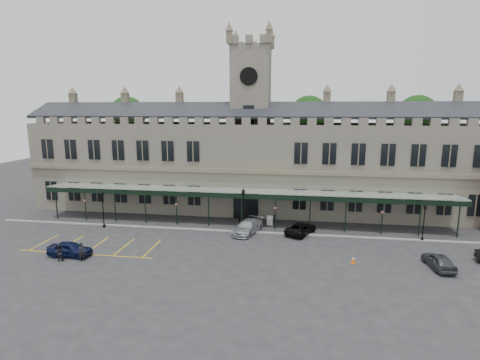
# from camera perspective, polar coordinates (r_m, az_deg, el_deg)

# --- Properties ---
(ground) EXTENTS (140.00, 140.00, 0.00)m
(ground) POSITION_cam_1_polar(r_m,az_deg,el_deg) (38.38, -1.36, -10.52)
(ground) COLOR #28282B
(station_building) EXTENTS (60.00, 10.36, 17.30)m
(station_building) POSITION_cam_1_polar(r_m,az_deg,el_deg) (52.04, 1.63, 2.53)
(station_building) COLOR #625D52
(station_building) RESTS_ON ground
(clock_tower) EXTENTS (5.60, 5.60, 24.80)m
(clock_tower) POSITION_cam_1_polar(r_m,az_deg,el_deg) (51.59, 1.68, 9.86)
(clock_tower) COLOR #625D52
(clock_tower) RESTS_ON ground
(canopy) EXTENTS (50.00, 4.10, 4.30)m
(canopy) POSITION_cam_1_polar(r_m,az_deg,el_deg) (44.64, 0.28, -4.19)
(canopy) COLOR #8C9E93
(canopy) RESTS_ON ground
(kerb) EXTENTS (60.00, 0.40, 0.12)m
(kerb) POSITION_cam_1_polar(r_m,az_deg,el_deg) (43.46, -0.10, -7.84)
(kerb) COLOR gray
(kerb) RESTS_ON ground
(parking_markings) EXTENTS (16.00, 6.00, 0.01)m
(parking_markings) POSITION_cam_1_polar(r_m,az_deg,el_deg) (41.71, -21.33, -9.51)
(parking_markings) COLOR gold
(parking_markings) RESTS_ON ground
(tree_behind_left) EXTENTS (6.00, 6.00, 16.00)m
(tree_behind_left) POSITION_cam_1_polar(r_m,az_deg,el_deg) (66.51, -16.75, 9.37)
(tree_behind_left) COLOR #332314
(tree_behind_left) RESTS_ON ground
(tree_behind_mid) EXTENTS (6.00, 6.00, 16.00)m
(tree_behind_mid) POSITION_cam_1_polar(r_m,az_deg,el_deg) (60.25, 10.42, 9.54)
(tree_behind_mid) COLOR #332314
(tree_behind_mid) RESTS_ON ground
(tree_behind_right) EXTENTS (6.00, 6.00, 16.00)m
(tree_behind_right) POSITION_cam_1_polar(r_m,az_deg,el_deg) (62.79, 25.35, 8.74)
(tree_behind_right) COLOR #332314
(tree_behind_right) RESTS_ON ground
(lamp_post_left) EXTENTS (0.43, 0.43, 4.50)m
(lamp_post_left) POSITION_cam_1_polar(r_m,az_deg,el_deg) (47.28, -20.19, -3.68)
(lamp_post_left) COLOR black
(lamp_post_left) RESTS_ON ground
(lamp_post_mid) EXTENTS (0.49, 0.49, 5.15)m
(lamp_post_mid) POSITION_cam_1_polar(r_m,az_deg,el_deg) (42.50, 0.51, -4.06)
(lamp_post_mid) COLOR black
(lamp_post_mid) RESTS_ON ground
(lamp_post_right) EXTENTS (0.39, 0.39, 4.12)m
(lamp_post_right) POSITION_cam_1_polar(r_m,az_deg,el_deg) (44.52, 26.24, -5.33)
(lamp_post_right) COLOR black
(lamp_post_right) RESTS_ON ground
(traffic_cone) EXTENTS (0.42, 0.42, 0.66)m
(traffic_cone) POSITION_cam_1_polar(r_m,az_deg,el_deg) (36.57, 16.90, -11.57)
(traffic_cone) COLOR #ED5107
(traffic_cone) RESTS_ON ground
(sign_board) EXTENTS (0.71, 0.15, 1.22)m
(sign_board) POSITION_cam_1_polar(r_m,az_deg,el_deg) (45.82, 4.56, -6.18)
(sign_board) COLOR black
(sign_board) RESTS_ON ground
(bollard_left) EXTENTS (0.15, 0.15, 0.86)m
(bollard_left) POSITION_cam_1_polar(r_m,az_deg,el_deg) (46.84, -0.04, -5.98)
(bollard_left) COLOR black
(bollard_left) RESTS_ON ground
(bollard_right) EXTENTS (0.17, 0.17, 0.96)m
(bollard_right) POSITION_cam_1_polar(r_m,az_deg,el_deg) (46.93, 5.27, -5.93)
(bollard_right) COLOR black
(bollard_right) RESTS_ON ground
(car_left_a) EXTENTS (4.20, 1.70, 1.43)m
(car_left_a) POSITION_cam_1_polar(r_m,az_deg,el_deg) (39.95, -24.50, -9.56)
(car_left_a) COLOR #0C1438
(car_left_a) RESTS_ON ground
(car_taxi) EXTENTS (3.56, 5.47, 1.47)m
(car_taxi) POSITION_cam_1_polar(r_m,az_deg,el_deg) (42.87, 1.18, -7.15)
(car_taxi) COLOR #A2A4AA
(car_taxi) RESTS_ON ground
(car_van) EXTENTS (4.00, 5.09, 1.29)m
(car_van) POSITION_cam_1_polar(r_m,az_deg,el_deg) (43.18, 9.27, -7.30)
(car_van) COLOR black
(car_van) RESTS_ON ground
(car_right_a) EXTENTS (2.10, 4.19, 1.37)m
(car_right_a) POSITION_cam_1_polar(r_m,az_deg,el_deg) (38.22, 28.02, -10.83)
(car_right_a) COLOR #37393E
(car_right_a) RESTS_ON ground
(person_a) EXTENTS (0.75, 0.78, 1.80)m
(person_a) POSITION_cam_1_polar(r_m,az_deg,el_deg) (38.26, -22.95, -10.04)
(person_a) COLOR black
(person_a) RESTS_ON ground
(person_b) EXTENTS (0.90, 0.78, 1.58)m
(person_b) POSITION_cam_1_polar(r_m,az_deg,el_deg) (39.19, -25.80, -9.94)
(person_b) COLOR black
(person_b) RESTS_ON ground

